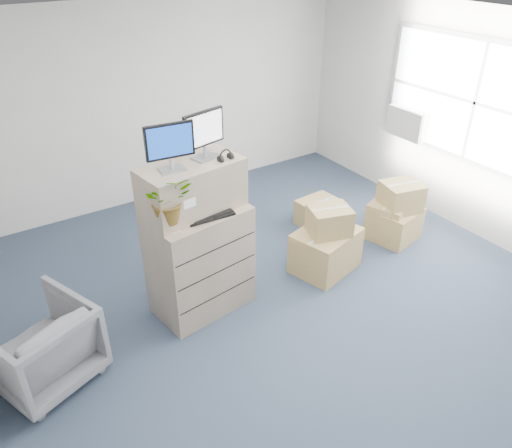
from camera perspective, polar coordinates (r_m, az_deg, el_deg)
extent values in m
plane|color=#222B3D|center=(5.32, 5.34, -11.02)|extent=(7.00, 7.00, 0.00)
cube|color=beige|center=(7.35, -11.49, 13.29)|extent=(6.00, 0.02, 2.80)
cube|color=beige|center=(6.70, 27.06, 8.80)|extent=(0.02, 7.00, 2.80)
cube|color=gray|center=(6.81, 23.93, 12.57)|extent=(0.06, 2.72, 1.52)
cube|color=white|center=(6.78, 23.75, 12.54)|extent=(0.01, 2.60, 1.40)
cube|color=silver|center=(7.39, 17.07, 11.02)|extent=(0.24, 0.60, 0.40)
cube|color=gray|center=(5.19, -6.38, -4.20)|extent=(1.06, 0.74, 1.15)
cube|color=gray|center=(4.81, -7.32, 4.15)|extent=(1.05, 0.63, 0.49)
cube|color=#99999E|center=(4.59, -9.56, 6.16)|extent=(0.25, 0.19, 0.02)
cylinder|color=#99999E|center=(4.57, -9.63, 6.86)|extent=(0.04, 0.04, 0.11)
cube|color=black|center=(4.49, -9.86, 9.35)|extent=(0.45, 0.08, 0.32)
cube|color=navy|center=(4.47, -9.79, 9.28)|extent=(0.40, 0.05, 0.28)
cube|color=#99999E|center=(4.81, -5.81, 7.61)|extent=(0.28, 0.23, 0.02)
cylinder|color=#99999E|center=(4.79, -5.85, 8.31)|extent=(0.04, 0.04, 0.11)
cube|color=black|center=(4.71, -6.00, 10.80)|extent=(0.46, 0.15, 0.33)
cube|color=silver|center=(4.70, -5.85, 10.75)|extent=(0.41, 0.11, 0.29)
torus|color=black|center=(4.74, -3.52, 7.75)|extent=(0.14, 0.04, 0.14)
cube|color=black|center=(4.79, -5.38, 0.98)|extent=(0.49, 0.23, 0.02)
ellipsoid|color=silver|center=(5.03, -2.87, 2.66)|extent=(0.10, 0.07, 0.03)
cylinder|color=gray|center=(4.94, -6.38, 3.41)|extent=(0.07, 0.07, 0.26)
cube|color=silver|center=(4.89, -7.30, 1.51)|extent=(0.08, 0.07, 0.02)
cube|color=black|center=(4.85, -7.37, 2.36)|extent=(0.08, 0.04, 0.14)
cube|color=black|center=(5.13, -4.35, 3.37)|extent=(0.21, 0.16, 0.06)
cube|color=#4393E5|center=(5.05, -4.30, 3.96)|extent=(0.28, 0.17, 0.10)
cylinder|color=#AEC6A0|center=(4.64, -9.66, -0.49)|extent=(0.20, 0.20, 0.02)
cylinder|color=black|center=(4.60, -9.74, 0.28)|extent=(0.17, 0.17, 0.13)
imported|color=#1E5919|center=(4.51, -9.94, 2.29)|extent=(0.49, 0.52, 0.36)
imported|color=slate|center=(4.85, -23.54, -12.32)|extent=(1.05, 1.02, 0.85)
cube|color=olive|center=(5.95, 7.95, -2.98)|extent=(0.86, 0.74, 0.51)
cube|color=olive|center=(6.74, 15.74, -0.03)|extent=(0.67, 0.59, 0.42)
cube|color=olive|center=(6.87, 7.30, 1.25)|extent=(0.56, 0.52, 0.35)
cube|color=olive|center=(5.72, 8.40, 0.36)|extent=(0.54, 0.48, 0.32)
cube|color=olive|center=(6.58, 16.20, 3.02)|extent=(0.55, 0.51, 0.36)
cube|color=olive|center=(6.82, 15.23, 0.81)|extent=(0.82, 0.67, 0.50)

